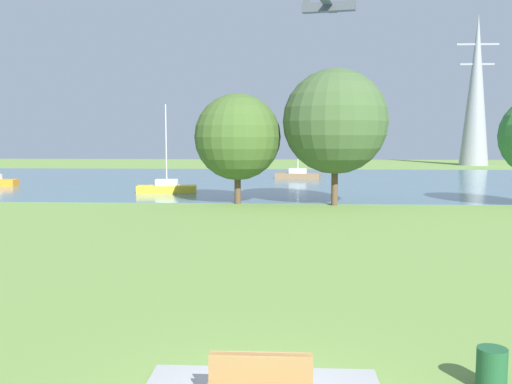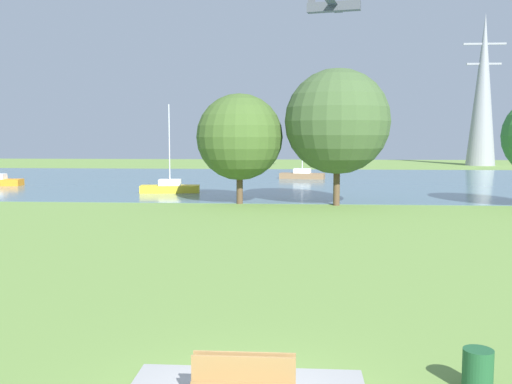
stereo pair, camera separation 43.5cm
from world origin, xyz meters
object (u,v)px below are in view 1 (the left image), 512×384
Objects in this scene: sailboat_yellow at (167,187)px; tree_west_near at (335,122)px; bench_facing_water at (262,377)px; electricity_pylon at (476,90)px; tree_east_near at (237,137)px; sailboat_brown at (298,175)px; litter_bin at (492,369)px; light_aircraft at (328,7)px.

tree_west_near is at bearing -30.05° from sailboat_yellow.
bench_facing_water is 29.87m from tree_west_near.
electricity_pylon is at bearing 70.30° from bench_facing_water.
sailboat_brown is at bearing 78.81° from tree_east_near.
bench_facing_water is at bearing -84.18° from tree_east_near.
litter_bin is at bearing 9.93° from bench_facing_water.
bench_facing_water is at bearing -97.02° from tree_west_near.
sailboat_brown is 0.69× the size of light_aircraft.
sailboat_yellow is at bearing 110.92° from litter_bin.
bench_facing_water is 0.20× the size of tree_west_near.
light_aircraft is (3.67, 9.24, 19.68)m from sailboat_brown.
electricity_pylon is at bearing 39.82° from light_aircraft.
electricity_pylon reaches higher than bench_facing_water.
sailboat_yellow is at bearing -120.25° from light_aircraft.
tree_east_near is at bearing -104.31° from light_aircraft.
light_aircraft is (5.18, 61.90, 19.66)m from bench_facing_water.
bench_facing_water is 0.21× the size of light_aircraft.
sailboat_brown is at bearing 88.36° from bench_facing_water.
tree_east_near is 0.83× the size of tree_west_near.
tree_east_near is (-4.54, -22.93, 4.15)m from sailboat_brown.
sailboat_yellow is 0.95× the size of tree_east_near.
sailboat_brown is at bearing 95.09° from tree_west_near.
bench_facing_water is 0.25× the size of sailboat_yellow.
light_aircraft reaches higher than litter_bin.
electricity_pylon is (27.88, 29.43, 11.15)m from sailboat_brown.
tree_west_near is (3.60, 29.19, 5.17)m from bench_facing_water.
tree_east_near is 61.98m from electricity_pylon.
electricity_pylon reaches higher than light_aircraft.
sailboat_brown is 42.05m from electricity_pylon.
sailboat_brown is at bearing -111.66° from light_aircraft.
sailboat_yellow is 15.97m from tree_west_near.
sailboat_yellow is at bearing -130.62° from electricity_pylon.
sailboat_brown is (1.51, 52.66, -0.02)m from bench_facing_water.
electricity_pylon is at bearing 64.00° from tree_west_near.
litter_bin is at bearing -107.16° from electricity_pylon.
bench_facing_water is 65.15m from light_aircraft.
sailboat_yellow is 0.79× the size of tree_west_near.
light_aircraft is (1.58, 32.70, 14.48)m from tree_west_near.
electricity_pylon reaches higher than tree_west_near.
light_aircraft is (14.66, 25.13, 19.66)m from sailboat_yellow.
litter_bin is at bearing -86.94° from sailboat_brown.
tree_east_near is 36.65m from light_aircraft.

